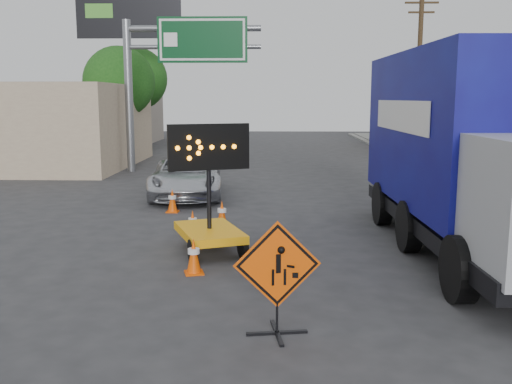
{
  "coord_description": "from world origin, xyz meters",
  "views": [
    {
      "loc": [
        0.06,
        -8.03,
        3.36
      ],
      "look_at": [
        -0.29,
        3.65,
        1.42
      ],
      "focal_mm": 40.0,
      "sensor_mm": 36.0,
      "label": 1
    }
  ],
  "objects_px": {
    "arrow_board": "(209,224)",
    "box_truck": "(473,162)",
    "pickup_truck": "(186,176)",
    "construction_sign": "(277,275)"
  },
  "relations": [
    {
      "from": "box_truck",
      "to": "construction_sign",
      "type": "bearing_deg",
      "value": -134.36
    },
    {
      "from": "arrow_board",
      "to": "box_truck",
      "type": "xyz_separation_m",
      "value": [
        5.7,
        0.19,
        1.35
      ]
    },
    {
      "from": "construction_sign",
      "to": "box_truck",
      "type": "relative_size",
      "value": 0.18
    },
    {
      "from": "arrow_board",
      "to": "box_truck",
      "type": "height_order",
      "value": "box_truck"
    },
    {
      "from": "arrow_board",
      "to": "pickup_truck",
      "type": "bearing_deg",
      "value": 81.47
    },
    {
      "from": "pickup_truck",
      "to": "box_truck",
      "type": "xyz_separation_m",
      "value": [
        7.3,
        -7.0,
        1.28
      ]
    },
    {
      "from": "arrow_board",
      "to": "pickup_truck",
      "type": "height_order",
      "value": "arrow_board"
    },
    {
      "from": "construction_sign",
      "to": "pickup_truck",
      "type": "distance_m",
      "value": 11.97
    },
    {
      "from": "construction_sign",
      "to": "arrow_board",
      "type": "relative_size",
      "value": 0.59
    },
    {
      "from": "construction_sign",
      "to": "box_truck",
      "type": "distance_m",
      "value": 6.34
    }
  ]
}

